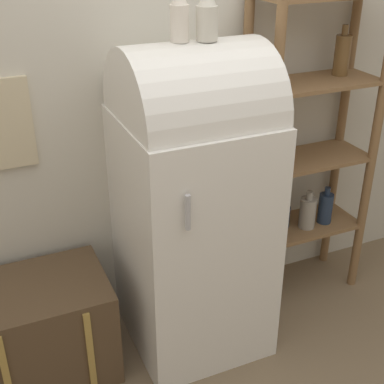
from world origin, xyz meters
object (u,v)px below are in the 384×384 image
object	(u,v)px
refrigerator	(193,200)
vase_left	(179,15)
suitcase_trunk	(40,330)
vase_center	(207,16)

from	to	relation	value
refrigerator	vase_left	distance (m)	0.84
refrigerator	vase_left	world-z (taller)	vase_left
suitcase_trunk	vase_center	bearing A→B (deg)	-4.13
vase_left	vase_center	world-z (taller)	vase_left
vase_center	suitcase_trunk	bearing A→B (deg)	175.87
refrigerator	suitcase_trunk	distance (m)	0.96
refrigerator	suitcase_trunk	xyz separation A→B (m)	(-0.78, 0.05, -0.56)
refrigerator	vase_center	world-z (taller)	vase_center
suitcase_trunk	vase_left	world-z (taller)	vase_left
refrigerator	vase_left	xyz separation A→B (m)	(-0.06, 0.01, 0.84)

